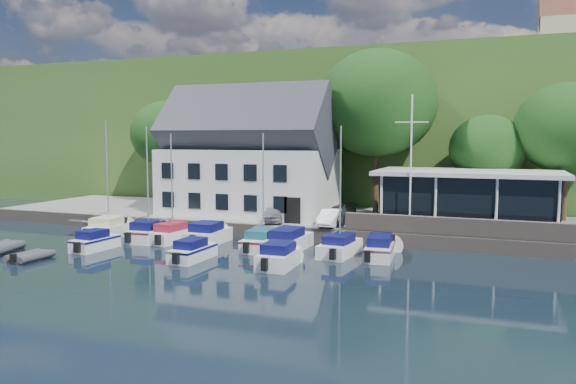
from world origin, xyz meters
name	(u,v)px	position (x,y,z in m)	size (l,w,h in m)	color
ground	(238,276)	(0.00, 0.00, 0.00)	(180.00, 180.00, 0.00)	black
quay	(330,222)	(0.00, 17.50, 0.50)	(60.00, 13.00, 1.00)	gray
quay_face	(305,234)	(0.00, 11.00, 0.50)	(60.00, 0.30, 1.00)	#675C53
hillside	(413,134)	(0.00, 62.00, 8.00)	(160.00, 75.00, 16.00)	#33541F
field_patch	(471,84)	(8.00, 70.00, 16.15)	(50.00, 30.00, 0.30)	#516130
harbor_building	(249,163)	(-7.00, 16.50, 5.35)	(14.40, 8.20, 8.70)	silver
club_pavilion	(468,198)	(11.00, 16.00, 3.05)	(13.20, 7.20, 4.10)	black
seawall	(479,228)	(12.00, 11.40, 1.60)	(18.00, 0.50, 1.20)	#675C53
gangway	(102,232)	(-16.50, 9.00, 0.00)	(1.20, 6.00, 1.40)	silver
car_silver	(273,214)	(-3.19, 12.77, 1.64)	(1.50, 3.74, 1.27)	#A1A1A6
car_white	(331,218)	(1.52, 12.49, 1.62)	(1.30, 3.73, 1.23)	white
car_dgrey	(339,215)	(1.78, 13.89, 1.66)	(1.84, 4.52, 1.31)	#303136
car_blue	(396,218)	(6.13, 13.68, 1.66)	(1.53, 3.88, 1.33)	navy
flagpole	(411,163)	(7.35, 12.27, 5.73)	(2.27, 0.20, 9.47)	silver
tree_0	(168,151)	(-18.77, 22.25, 6.14)	(7.52, 7.52, 10.28)	#123710
tree_1	(218,150)	(-13.01, 22.20, 6.24)	(7.67, 7.67, 10.48)	#123710
tree_2	(308,155)	(-3.50, 21.88, 5.90)	(7.17, 7.17, 9.81)	#123710
tree_3	(377,131)	(2.98, 21.36, 8.06)	(10.33, 10.33, 14.11)	#123710
tree_4	(487,166)	(12.08, 21.53, 5.19)	(6.13, 6.13, 8.38)	#123710
tree_5	(566,152)	(17.85, 21.54, 6.39)	(7.89, 7.89, 10.79)	#123710
boat_r1_0	(107,175)	(-14.47, 7.35, 4.69)	(2.28, 5.71, 9.38)	silver
boat_r1_1	(147,178)	(-10.71, 7.11, 4.61)	(2.08, 5.66, 9.23)	silver
boat_r1_2	(172,182)	(-8.83, 7.34, 4.36)	(1.82, 5.79, 8.72)	silver
boat_r1_3	(208,233)	(-6.18, 7.79, 0.77)	(2.24, 5.65, 1.54)	silver
boat_r1_4	(263,186)	(-1.66, 7.31, 4.29)	(2.04, 6.39, 8.57)	silver
boat_r1_5	(289,239)	(0.10, 7.46, 0.76)	(2.02, 6.91, 1.53)	silver
boat_r1_6	(340,189)	(3.73, 7.21, 4.26)	(1.93, 5.91, 8.51)	silver
boat_r1_7	(381,246)	(6.29, 7.53, 0.71)	(1.75, 6.57, 1.43)	silver
boat_r2_0	(95,240)	(-12.11, 2.99, 0.69)	(1.64, 4.89, 1.38)	silver
boat_r2_2	(193,249)	(-4.35, 2.59, 0.68)	(1.65, 5.22, 1.36)	silver
boat_r2_3	(279,254)	(1.31, 2.80, 0.74)	(1.99, 5.12, 1.47)	silver
dinghy_0	(2,246)	(-17.38, 0.20, 0.38)	(1.94, 3.23, 0.75)	#38393D
dinghy_1	(30,255)	(-13.68, -1.06, 0.32)	(1.66, 2.77, 0.65)	#38393D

